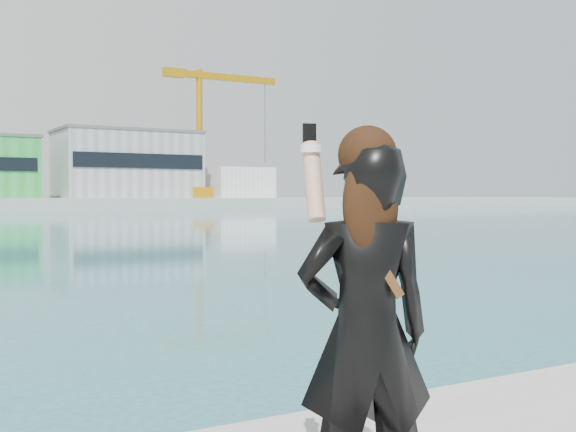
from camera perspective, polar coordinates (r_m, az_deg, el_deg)
name	(u,v)px	position (r m, az deg, el deg)	size (l,w,h in m)	color
warehouse_grey_right	(127,164)	(137.99, -12.59, 4.01)	(25.50, 15.35, 12.50)	gray
ancillary_shed	(238,183)	(144.35, -3.99, 2.64)	(12.00, 10.00, 6.00)	silver
dock_crane	(205,129)	(137.56, -6.55, 6.88)	(23.00, 4.00, 24.00)	orange
flagpole_right	(35,171)	(126.69, -19.36, 3.40)	(1.28, 0.16, 8.00)	silver
woman	(365,322)	(3.34, 6.14, -8.30)	(0.74, 0.60, 1.85)	black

